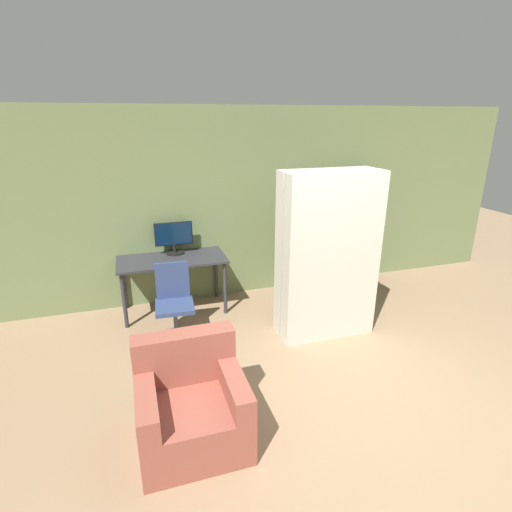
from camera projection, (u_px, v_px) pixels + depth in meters
name	position (u px, v px, depth m)	size (l,w,h in m)	color
ground_plane	(381.00, 419.00, 3.56)	(16.00, 16.00, 0.00)	#937556
wall_back	(268.00, 203.00, 5.87)	(8.00, 0.06, 2.70)	#6B7A4C
desk	(172.00, 265.00, 5.32)	(1.42, 0.69, 0.77)	#2D2D33
monitor	(174.00, 237.00, 5.41)	(0.51, 0.25, 0.44)	black
office_chair	(175.00, 310.00, 4.74)	(0.52, 0.52, 0.93)	#4C4C51
bookshelf	(340.00, 234.00, 6.22)	(0.81, 0.34, 1.75)	#2D2319
mattress_near	(333.00, 259.00, 4.58)	(1.15, 0.24, 2.00)	beige
mattress_far	(323.00, 252.00, 4.81)	(1.15, 0.23, 1.99)	beige
armchair	(191.00, 404.00, 3.26)	(0.85, 0.80, 0.85)	#934C3D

